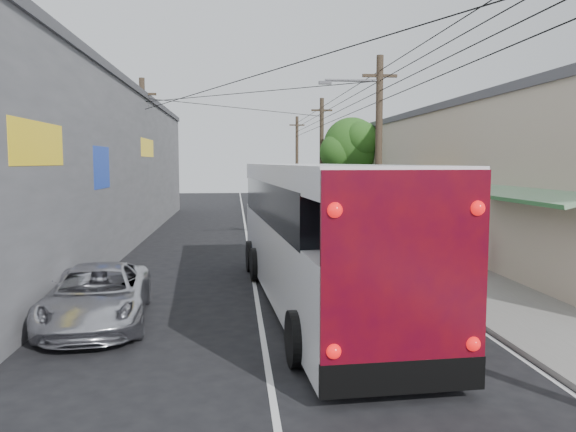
% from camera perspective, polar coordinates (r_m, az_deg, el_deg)
% --- Properties ---
extents(ground, '(120.00, 120.00, 0.00)m').
position_cam_1_polar(ground, '(10.03, -1.81, -16.65)').
color(ground, black).
rests_on(ground, ground).
extents(sidewalk, '(3.00, 80.00, 0.12)m').
position_cam_1_polar(sidewalk, '(30.34, 8.13, -1.60)').
color(sidewalk, slate).
rests_on(sidewalk, ground).
extents(building_right, '(7.09, 40.00, 6.25)m').
position_cam_1_polar(building_right, '(33.34, 14.94, 4.23)').
color(building_right, '#C1AF99').
rests_on(building_right, ground).
extents(building_left, '(7.20, 36.00, 7.25)m').
position_cam_1_polar(building_left, '(28.40, -21.68, 4.85)').
color(building_left, gray).
rests_on(building_left, ground).
extents(utility_poles, '(11.80, 45.28, 8.00)m').
position_cam_1_polar(utility_poles, '(29.83, 1.74, 6.17)').
color(utility_poles, '#473828').
rests_on(utility_poles, ground).
extents(street_tree, '(4.40, 4.00, 6.60)m').
position_cam_1_polar(street_tree, '(36.07, 6.57, 6.88)').
color(street_tree, '#3F2B19').
rests_on(street_tree, ground).
extents(coach_bus, '(3.61, 13.05, 3.72)m').
position_cam_1_polar(coach_bus, '(14.94, 2.95, -1.64)').
color(coach_bus, white).
rests_on(coach_bus, ground).
extents(jeepney, '(2.73, 5.07, 1.35)m').
position_cam_1_polar(jeepney, '(13.95, -18.81, -7.66)').
color(jeepney, silver).
rests_on(jeepney, ground).
extents(parked_suv, '(2.60, 6.25, 1.80)m').
position_cam_1_polar(parked_suv, '(24.76, 4.81, -1.19)').
color(parked_suv, '#A8A8B0').
rests_on(parked_suv, ground).
extents(parked_car_mid, '(2.50, 5.02, 1.64)m').
position_cam_1_polar(parked_car_mid, '(32.12, 3.90, 0.20)').
color(parked_car_mid, '#232328').
rests_on(parked_car_mid, ground).
extents(parked_car_far, '(1.77, 4.26, 1.37)m').
position_cam_1_polar(parked_car_far, '(36.82, 1.45, 0.68)').
color(parked_car_far, black).
rests_on(parked_car_far, ground).
extents(pedestrian_near, '(0.59, 0.41, 1.55)m').
position_cam_1_polar(pedestrian_near, '(19.83, 19.04, -3.17)').
color(pedestrian_near, pink).
rests_on(pedestrian_near, sidewalk).
extents(pedestrian_far, '(0.84, 0.68, 1.65)m').
position_cam_1_polar(pedestrian_far, '(25.93, 7.96, -0.84)').
color(pedestrian_far, '#879DC5').
rests_on(pedestrian_far, sidewalk).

